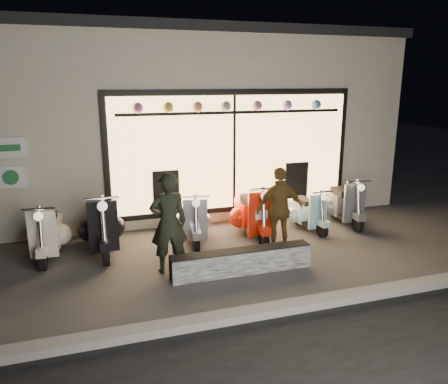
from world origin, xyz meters
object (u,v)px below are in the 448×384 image
at_px(scooter_silver, 193,219).
at_px(scooter_red, 252,213).
at_px(man, 169,223).
at_px(woman, 280,209).
at_px(graffiti_barrier, 242,261).

relative_size(scooter_silver, scooter_red, 0.92).
bearing_deg(scooter_red, man, -142.52).
bearing_deg(scooter_red, woman, -74.00).
height_order(scooter_silver, man, man).
bearing_deg(man, woman, -171.57).
relative_size(graffiti_barrier, man, 1.41).
bearing_deg(woman, man, 9.20).
distance_m(graffiti_barrier, scooter_red, 1.88).
xyz_separation_m(graffiti_barrier, scooter_silver, (-0.37, 1.82, 0.20)).
relative_size(scooter_red, man, 0.92).
xyz_separation_m(graffiti_barrier, scooter_red, (0.82, 1.68, 0.24)).
bearing_deg(graffiti_barrier, man, 159.20).
distance_m(man, woman, 2.14).
bearing_deg(graffiti_barrier, scooter_red, 63.87).
bearing_deg(woman, graffiti_barrier, 36.98).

